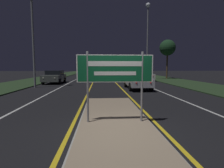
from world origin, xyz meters
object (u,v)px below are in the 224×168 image
object	(u,v)px
car_receding_2	(116,73)
car_receding_0	(138,80)
car_receding_1	(145,75)
highway_sign	(115,72)
car_approaching_0	(55,77)
streetlight_right_near	(148,27)
streetlight_left_near	(32,19)

from	to	relation	value
car_receding_2	car_receding_0	bearing A→B (deg)	-89.66
car_receding_0	car_receding_1	xyz separation A→B (m)	(3.04, 9.42, -0.02)
highway_sign	car_approaching_0	xyz separation A→B (m)	(-5.84, 15.27, -0.97)
streetlight_right_near	car_receding_1	distance (m)	6.76
streetlight_right_near	car_receding_2	distance (m)	11.41
car_receding_1	car_receding_2	world-z (taller)	car_receding_1
car_receding_1	car_receding_2	xyz separation A→B (m)	(-3.15, 9.09, -0.00)
highway_sign	car_receding_2	bearing A→B (deg)	84.61
car_receding_0	streetlight_right_near	bearing A→B (deg)	70.68
streetlight_right_near	car_receding_2	world-z (taller)	streetlight_right_near
car_receding_0	highway_sign	bearing A→B (deg)	-106.52
streetlight_right_near	car_receding_1	bearing A→B (deg)	-128.43
streetlight_right_near	car_receding_0	world-z (taller)	streetlight_right_near
car_receding_0	car_approaching_0	xyz separation A→B (m)	(-8.57, 6.09, 0.00)
car_approaching_0	car_receding_2	bearing A→B (deg)	55.75
highway_sign	car_receding_2	distance (m)	27.83
car_receding_1	car_approaching_0	xyz separation A→B (m)	(-11.60, -3.33, 0.02)
highway_sign	car_receding_0	xyz separation A→B (m)	(2.72, 9.18, -0.97)
streetlight_right_near	car_receding_0	bearing A→B (deg)	-109.32
car_receding_1	car_approaching_0	world-z (taller)	car_approaching_0
streetlight_right_near	car_receding_1	xyz separation A→B (m)	(-0.48, -0.60, -6.72)
streetlight_right_near	car_receding_2	size ratio (longest dim) A/B	2.61
car_receding_1	car_receding_2	bearing A→B (deg)	109.10
streetlight_right_near	car_receding_1	world-z (taller)	streetlight_right_near
car_receding_2	car_receding_1	bearing A→B (deg)	-70.90
highway_sign	streetlight_left_near	xyz separation A→B (m)	(-6.50, 10.87, 4.41)
car_receding_0	car_approaching_0	distance (m)	10.51
highway_sign	car_receding_0	bearing A→B (deg)	73.48
streetlight_right_near	streetlight_left_near	bearing A→B (deg)	-146.81
streetlight_left_near	car_receding_2	bearing A→B (deg)	61.54
streetlight_left_near	car_approaching_0	world-z (taller)	streetlight_left_near
highway_sign	car_receding_1	bearing A→B (deg)	72.80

